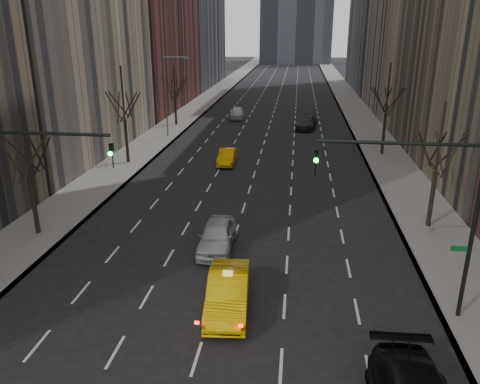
% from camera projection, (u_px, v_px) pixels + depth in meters
% --- Properties ---
extents(sidewalk_left, '(4.50, 320.00, 0.15)m').
position_uv_depth(sidewalk_left, '(202.00, 103.00, 77.37)').
color(sidewalk_left, slate).
rests_on(sidewalk_left, ground).
extents(sidewalk_right, '(4.50, 320.00, 0.15)m').
position_uv_depth(sidewalk_right, '(353.00, 106.00, 74.57)').
color(sidewalk_right, slate).
rests_on(sidewalk_right, ground).
extents(tree_lw_b, '(3.36, 3.50, 7.82)m').
position_uv_depth(tree_lw_b, '(30.00, 177.00, 27.46)').
color(tree_lw_b, black).
rests_on(tree_lw_b, ground).
extents(tree_lw_c, '(3.36, 3.50, 8.74)m').
position_uv_depth(tree_lw_c, '(125.00, 121.00, 42.33)').
color(tree_lw_c, black).
rests_on(tree_lw_c, ground).
extents(tree_lw_d, '(3.36, 3.50, 7.36)m').
position_uv_depth(tree_lw_d, '(175.00, 98.00, 59.33)').
color(tree_lw_d, black).
rests_on(tree_lw_d, ground).
extents(tree_rw_b, '(3.36, 3.50, 7.82)m').
position_uv_depth(tree_rw_b, '(436.00, 172.00, 28.46)').
color(tree_rw_b, black).
rests_on(tree_rw_b, ground).
extents(tree_rw_c, '(3.36, 3.50, 8.74)m').
position_uv_depth(tree_rw_c, '(386.00, 115.00, 45.20)').
color(tree_rw_c, black).
rests_on(tree_rw_c, ground).
extents(traffic_mast_left, '(6.69, 0.39, 8.00)m').
position_uv_depth(traffic_mast_left, '(12.00, 182.00, 20.92)').
color(traffic_mast_left, black).
rests_on(traffic_mast_left, ground).
extents(traffic_mast_right, '(6.69, 0.39, 8.00)m').
position_uv_depth(traffic_mast_right, '(434.00, 199.00, 18.84)').
color(traffic_mast_right, black).
rests_on(traffic_mast_right, ground).
extents(streetlight_far, '(2.83, 0.22, 9.00)m').
position_uv_depth(streetlight_far, '(169.00, 88.00, 51.96)').
color(streetlight_far, slate).
rests_on(streetlight_far, ground).
extents(taxi_sedan, '(2.16, 5.23, 1.68)m').
position_uv_depth(taxi_sedan, '(228.00, 292.00, 20.92)').
color(taxi_sedan, '#EBBB04').
rests_on(taxi_sedan, ground).
extents(silver_sedan_ahead, '(2.05, 4.83, 1.63)m').
position_uv_depth(silver_sedan_ahead, '(217.00, 236.00, 26.62)').
color(silver_sedan_ahead, '#AEB2B7').
rests_on(silver_sedan_ahead, ground).
extents(far_taxi, '(1.57, 4.22, 1.38)m').
position_uv_depth(far_taxi, '(227.00, 157.00, 43.29)').
color(far_taxi, '#F3A605').
rests_on(far_taxi, ground).
extents(far_suv_grey, '(2.98, 5.76, 1.60)m').
position_uv_depth(far_suv_grey, '(306.00, 122.00, 58.34)').
color(far_suv_grey, '#29292D').
rests_on(far_suv_grey, ground).
extents(far_car_white, '(2.08, 4.71, 1.58)m').
position_uv_depth(far_car_white, '(237.00, 113.00, 64.73)').
color(far_car_white, silver).
rests_on(far_car_white, ground).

